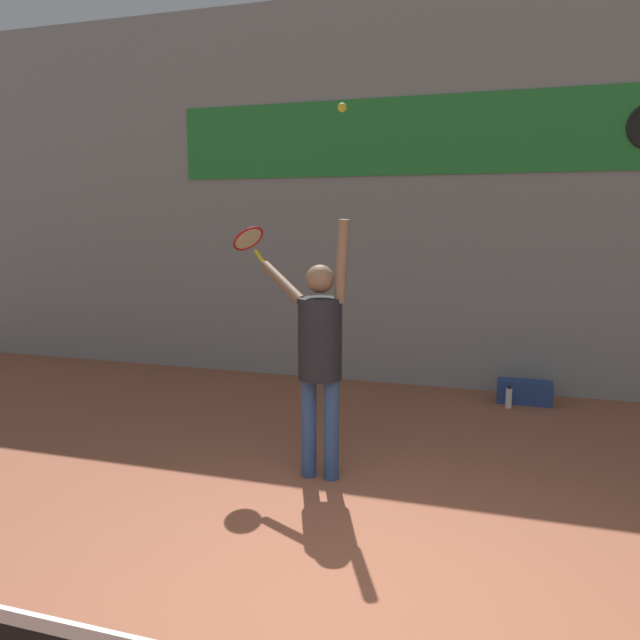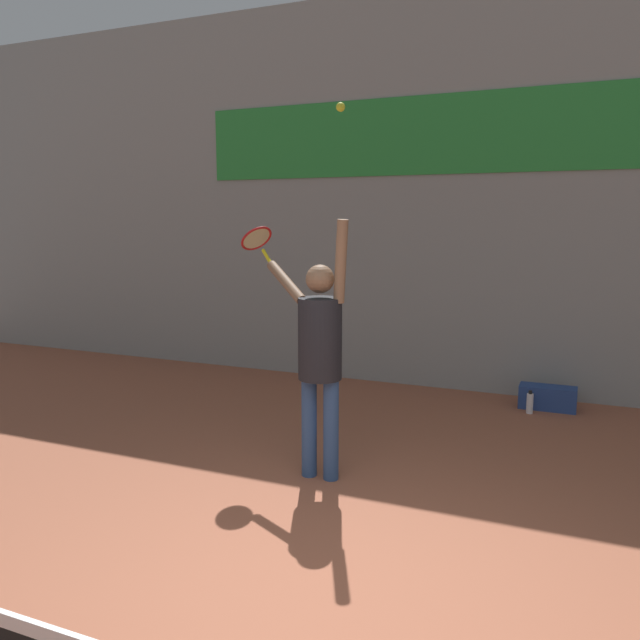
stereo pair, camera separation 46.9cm
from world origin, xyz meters
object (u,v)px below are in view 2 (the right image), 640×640
(water_bottle, at_px, (530,403))
(equipment_bag, at_px, (548,398))
(tennis_player, at_px, (319,347))
(tennis_ball, at_px, (341,107))
(tennis_racket, at_px, (257,240))

(water_bottle, xyz_separation_m, equipment_bag, (0.18, 0.26, 0.01))
(tennis_player, height_order, water_bottle, tennis_player)
(tennis_ball, xyz_separation_m, water_bottle, (1.31, 2.63, -2.90))
(tennis_racket, relative_size, water_bottle, 1.50)
(tennis_racket, bearing_deg, tennis_ball, -28.22)
(equipment_bag, bearing_deg, water_bottle, -124.42)
(tennis_racket, xyz_separation_m, tennis_ball, (1.03, -0.56, 1.03))
(tennis_racket, distance_m, tennis_ball, 1.56)
(tennis_racket, distance_m, equipment_bag, 3.91)
(water_bottle, relative_size, equipment_bag, 0.42)
(water_bottle, height_order, equipment_bag, equipment_bag)
(tennis_player, height_order, tennis_ball, tennis_ball)
(equipment_bag, bearing_deg, tennis_player, -121.05)
(tennis_ball, bearing_deg, water_bottle, 63.49)
(tennis_racket, relative_size, equipment_bag, 0.63)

